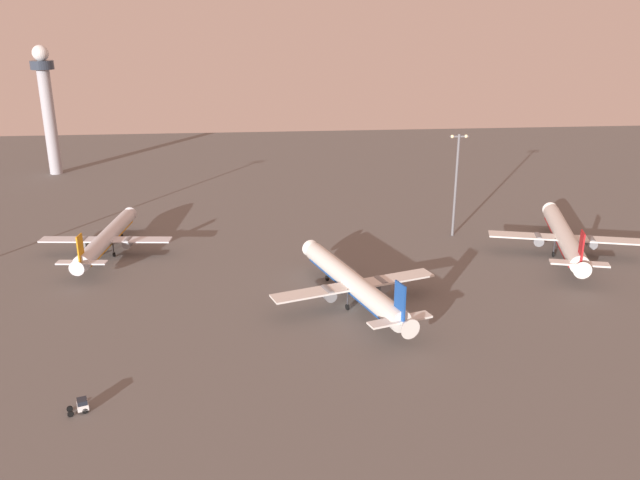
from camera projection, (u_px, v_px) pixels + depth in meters
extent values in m
plane|color=#605E5B|center=(350.00, 308.00, 132.01)|extent=(416.00, 416.00, 0.00)
cylinder|color=#A8A8B2|center=(50.00, 123.00, 236.01)|extent=(4.40, 4.40, 37.43)
cylinder|color=#2D3847|center=(42.00, 65.00, 229.35)|extent=(8.00, 8.00, 3.00)
sphere|color=silver|center=(40.00, 53.00, 228.03)|extent=(5.60, 5.60, 5.60)
cylinder|color=silver|center=(352.00, 282.00, 133.08)|extent=(16.13, 38.86, 4.17)
cone|color=silver|center=(312.00, 250.00, 151.33)|extent=(4.58, 3.72, 3.96)
cone|color=silver|center=(406.00, 326.00, 114.65)|extent=(4.52, 4.08, 3.75)
cube|color=silver|center=(355.00, 285.00, 132.20)|extent=(34.75, 14.98, 0.38)
cube|color=silver|center=(400.00, 320.00, 116.38)|extent=(12.29, 6.22, 0.38)
cube|color=#19479E|center=(400.00, 302.00, 115.57)|extent=(1.39, 3.44, 7.13)
cylinder|color=slate|center=(328.00, 294.00, 130.19)|extent=(3.51, 4.50, 2.41)
cylinder|color=slate|center=(381.00, 284.00, 134.73)|extent=(3.51, 4.50, 2.41)
cube|color=#19479E|center=(352.00, 287.00, 133.46)|extent=(14.76, 35.72, 0.39)
cylinder|color=#333338|center=(327.00, 270.00, 144.67)|extent=(0.31, 0.31, 3.89)
cylinder|color=black|center=(327.00, 278.00, 145.31)|extent=(0.79, 1.28, 1.21)
cylinder|color=#333338|center=(348.00, 298.00, 130.44)|extent=(0.31, 0.31, 3.89)
cylinder|color=black|center=(347.00, 307.00, 131.08)|extent=(0.79, 1.28, 1.21)
cylinder|color=#333338|center=(369.00, 294.00, 132.26)|extent=(0.31, 0.31, 3.89)
cylinder|color=black|center=(369.00, 303.00, 132.90)|extent=(0.79, 1.28, 1.21)
cylinder|color=silver|center=(564.00, 236.00, 160.58)|extent=(15.09, 40.15, 4.28)
cone|color=silver|center=(551.00, 211.00, 180.65)|extent=(4.64, 3.70, 4.06)
cone|color=silver|center=(581.00, 268.00, 140.29)|extent=(4.56, 4.08, 3.85)
cube|color=silver|center=(565.00, 238.00, 159.61)|extent=(35.88, 14.09, 0.39)
cube|color=silver|center=(579.00, 263.00, 142.21)|extent=(12.64, 5.95, 0.39)
cube|color=red|center=(581.00, 248.00, 141.39)|extent=(1.30, 3.56, 7.31)
cylinder|color=slate|center=(538.00, 239.00, 160.90)|extent=(3.48, 4.57, 2.48)
cylinder|color=slate|center=(591.00, 242.00, 158.83)|extent=(3.48, 4.57, 2.48)
cube|color=red|center=(563.00, 240.00, 160.96)|extent=(13.80, 36.91, 0.41)
cylinder|color=#333338|center=(555.00, 227.00, 173.28)|extent=(0.32, 0.32, 3.99)
cylinder|color=black|center=(554.00, 234.00, 173.94)|extent=(0.77, 1.31, 1.24)
cylinder|color=#333338|center=(554.00, 246.00, 159.03)|extent=(0.32, 0.32, 3.99)
cylinder|color=black|center=(553.00, 254.00, 159.69)|extent=(0.77, 1.31, 1.24)
cylinder|color=#333338|center=(576.00, 248.00, 158.21)|extent=(0.32, 0.32, 3.99)
cylinder|color=black|center=(575.00, 255.00, 158.87)|extent=(0.77, 1.31, 1.24)
cylinder|color=silver|center=(107.00, 238.00, 160.77)|extent=(7.54, 36.05, 3.78)
cone|color=silver|center=(129.00, 215.00, 178.82)|extent=(3.83, 2.76, 3.59)
cone|color=silver|center=(79.00, 266.00, 142.53)|extent=(3.68, 3.13, 3.41)
cube|color=silver|center=(106.00, 240.00, 159.89)|extent=(32.11, 7.32, 0.35)
cube|color=silver|center=(82.00, 262.00, 144.25)|extent=(11.14, 3.53, 0.35)
cube|color=orange|center=(80.00, 249.00, 143.53)|extent=(0.63, 3.20, 6.47)
cylinder|color=slate|center=(84.00, 242.00, 160.17)|extent=(2.56, 3.80, 2.19)
cylinder|color=slate|center=(128.00, 242.00, 160.08)|extent=(2.56, 3.80, 2.19)
cube|color=orange|center=(107.00, 242.00, 161.11)|extent=(6.86, 33.15, 0.36)
cylinder|color=#333338|center=(121.00, 230.00, 172.18)|extent=(0.28, 0.28, 3.53)
cylinder|color=black|center=(122.00, 236.00, 172.76)|extent=(0.51, 1.13, 1.10)
cylinder|color=#333338|center=(95.00, 248.00, 159.02)|extent=(0.28, 0.28, 3.53)
cylinder|color=black|center=(96.00, 255.00, 159.60)|extent=(0.51, 1.13, 1.10)
cylinder|color=#333338|center=(113.00, 248.00, 158.98)|extent=(0.28, 0.28, 3.53)
cylinder|color=black|center=(114.00, 255.00, 159.56)|extent=(0.51, 1.13, 1.10)
cube|color=white|center=(83.00, 406.00, 97.64)|extent=(2.09, 2.22, 0.90)
cube|color=#1E232D|center=(82.00, 401.00, 97.38)|extent=(1.87, 2.02, 0.70)
cylinder|color=black|center=(84.00, 406.00, 98.52)|extent=(0.95, 0.57, 0.90)
cylinder|color=black|center=(85.00, 411.00, 97.23)|extent=(0.95, 0.57, 0.90)
cylinder|color=black|center=(70.00, 409.00, 97.72)|extent=(0.95, 0.57, 0.90)
cylinder|color=black|center=(71.00, 414.00, 96.43)|extent=(0.95, 0.57, 0.90)
cylinder|color=slate|center=(456.00, 186.00, 170.57)|extent=(0.70, 0.70, 27.19)
cube|color=slate|center=(459.00, 136.00, 166.29)|extent=(4.80, 0.40, 0.40)
sphere|color=#F9EAB2|center=(452.00, 137.00, 166.12)|extent=(0.90, 0.90, 0.90)
sphere|color=#F9EAB2|center=(466.00, 136.00, 166.45)|extent=(0.90, 0.90, 0.90)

